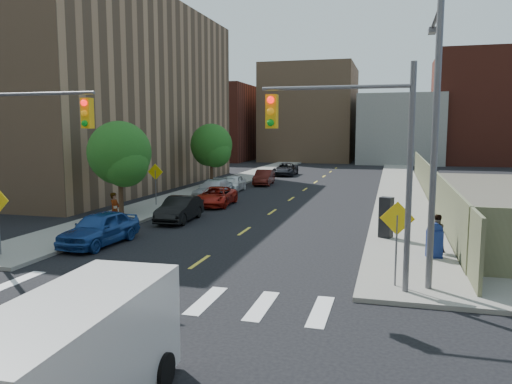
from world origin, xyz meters
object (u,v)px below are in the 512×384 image
Objects in this scene: parked_car_grey at (285,169)px; parked_car_white at (233,183)px; mailbox at (434,241)px; pedestrian_west at (115,210)px; pedestrian_east at (436,233)px; parked_car_silver at (214,189)px; payphone at (386,217)px; cargo_van at (76,358)px; parked_car_black at (180,209)px; parked_car_maroon at (264,177)px; parked_car_blue at (100,228)px; parked_car_red at (216,196)px.

parked_car_white is at bearing -95.87° from parked_car_grey.
pedestrian_west is at bearing 159.94° from mailbox.
parked_car_silver is at bearing -58.45° from pedestrian_east.
mailbox is 3.71m from payphone.
cargo_van is (7.41, -27.05, 0.51)m from parked_car_silver.
parked_car_grey is 3.58× the size of mailbox.
parked_car_grey is (-0.03, 28.37, -0.01)m from parked_car_black.
pedestrian_west reaches higher than parked_car_grey.
parked_car_maroon is 23.46m from payphone.
cargo_van is (7.19, -11.95, 0.46)m from parked_car_blue.
mailbox is 15.10m from pedestrian_west.
pedestrian_west is at bearing -152.69° from payphone.
parked_car_silver is at bearing 102.86° from cargo_van.
parked_car_white is at bearing -4.16° from pedestrian_west.
parked_car_silver is at bearing 95.71° from parked_car_black.
parked_car_white is at bearing -108.71° from parked_car_maroon.
pedestrian_east reaches higher than parked_car_grey.
pedestrian_east is at bearing -53.36° from parked_car_white.
cargo_van reaches higher than pedestrian_west.
parked_car_red is (0.00, 5.85, -0.06)m from parked_car_black.
cargo_van is at bearing -83.46° from parked_car_grey.
parked_car_black is 11.19m from payphone.
parked_car_black is at bearing -35.00° from pedestrian_west.
parked_car_blue is at bearing -162.54° from pedestrian_west.
cargo_van is 3.75× the size of mailbox.
cargo_van is at bearing -73.06° from parked_car_silver.
parked_car_silver reaches higher than parked_car_white.
parked_car_maroon reaches higher than parked_car_white.
pedestrian_west reaches higher than parked_car_blue.
pedestrian_west reaches higher than parked_car_red.
cargo_van is 17.03m from pedestrian_west.
parked_car_white is 2.14× the size of payphone.
parked_car_black is 3.08× the size of mailbox.
cargo_van is at bearing -79.07° from parked_car_white.
cargo_van is at bearing -73.87° from parked_car_black.
parked_car_blue is 15.10m from parked_car_silver.
parked_car_silver is 1.15× the size of parked_car_maroon.
parked_car_white is 23.41m from mailbox.
parked_car_silver reaches higher than parked_car_black.
mailbox is at bearing -55.06° from parked_car_white.
cargo_van reaches higher than parked_car_red.
pedestrian_east reaches higher than parked_car_maroon.
cargo_van is 2.86× the size of pedestrian_west.
parked_car_white is 19.75m from payphone.
parked_car_blue is 13.95m from cargo_van.
parked_car_black is 19.09m from cargo_van.
parked_car_silver is (-1.30, 8.97, 0.00)m from parked_car_black.
parked_car_black is 13.86m from mailbox.
parked_car_maroon is at bearing 91.01° from parked_car_blue.
mailbox reaches higher than parked_car_blue.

